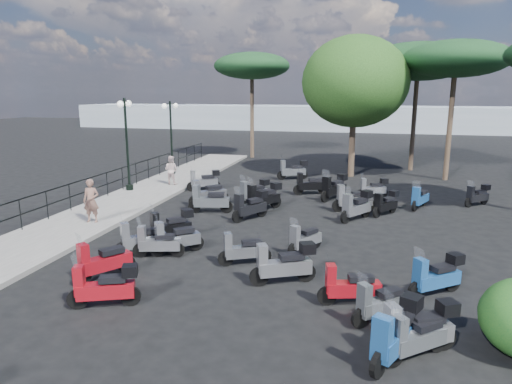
% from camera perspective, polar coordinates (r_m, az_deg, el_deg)
% --- Properties ---
extents(ground, '(120.00, 120.00, 0.00)m').
position_cam_1_polar(ground, '(16.06, -0.41, -5.17)').
color(ground, black).
rests_on(ground, ground).
extents(sidewalk, '(3.00, 30.00, 0.15)m').
position_cam_1_polar(sidewalk, '(21.13, -15.68, -1.10)').
color(sidewalk, slate).
rests_on(sidewalk, ground).
extents(railing, '(0.04, 26.04, 1.10)m').
position_cam_1_polar(railing, '(21.46, -19.10, 1.13)').
color(railing, black).
rests_on(railing, sidewalk).
extents(lamp_post_1, '(0.45, 1.29, 4.41)m').
position_cam_1_polar(lamp_post_1, '(22.77, -15.87, 6.47)').
color(lamp_post_1, black).
rests_on(lamp_post_1, sidewalk).
extents(lamp_post_2, '(0.56, 1.19, 4.17)m').
position_cam_1_polar(lamp_post_2, '(26.89, -10.57, 7.29)').
color(lamp_post_2, black).
rests_on(lamp_post_2, sidewalk).
extents(woman, '(0.64, 0.48, 1.61)m').
position_cam_1_polar(woman, '(17.73, -19.91, -1.04)').
color(woman, brown).
rests_on(woman, sidewalk).
extents(pedestrian_far, '(0.78, 0.64, 1.48)m').
position_cam_1_polar(pedestrian_far, '(23.94, -10.56, 2.71)').
color(pedestrian_far, beige).
rests_on(pedestrian_far, sidewalk).
extents(scooter_0, '(1.57, 0.84, 1.32)m').
position_cam_1_polar(scooter_0, '(11.19, -18.41, -11.21)').
color(scooter_0, black).
rests_on(scooter_0, ground).
extents(scooter_1, '(1.08, 1.49, 1.38)m').
position_cam_1_polar(scooter_1, '(12.80, -18.60, -8.28)').
color(scooter_1, black).
rests_on(scooter_1, ground).
extents(scooter_2, '(1.30, 1.28, 1.33)m').
position_cam_1_polar(scooter_2, '(15.38, -10.59, -4.25)').
color(scooter_2, black).
rests_on(scooter_2, ground).
extents(scooter_3, '(1.83, 0.67, 1.47)m').
position_cam_1_polar(scooter_3, '(18.65, -5.86, -1.10)').
color(scooter_3, black).
rests_on(scooter_3, ground).
extents(scooter_4, '(1.41, 1.38, 1.48)m').
position_cam_1_polar(scooter_4, '(19.88, -6.04, -0.24)').
color(scooter_4, black).
rests_on(scooter_4, ground).
extents(scooter_5, '(1.54, 1.00, 1.34)m').
position_cam_1_polar(scooter_5, '(22.87, -6.52, 1.41)').
color(scooter_5, black).
rests_on(scooter_5, ground).
extents(scooter_7, '(1.52, 0.64, 1.24)m').
position_cam_1_polar(scooter_7, '(14.00, -12.25, -6.31)').
color(scooter_7, black).
rests_on(scooter_7, ground).
extents(scooter_8, '(1.36, 1.19, 1.36)m').
position_cam_1_polar(scooter_8, '(14.33, -14.08, -5.80)').
color(scooter_8, black).
rests_on(scooter_8, ground).
extents(scooter_9, '(1.13, 1.54, 1.40)m').
position_cam_1_polar(scooter_9, '(17.59, -0.71, -1.81)').
color(scooter_9, black).
rests_on(scooter_9, ground).
extents(scooter_10, '(1.18, 1.43, 1.35)m').
position_cam_1_polar(scooter_10, '(20.12, -0.25, -0.03)').
color(scooter_10, black).
rests_on(scooter_10, ground).
extents(scooter_11, '(1.66, 0.95, 1.41)m').
position_cam_1_polar(scooter_11, '(25.71, 4.63, 2.74)').
color(scooter_11, black).
rests_on(scooter_11, ground).
extents(scooter_13, '(1.44, 0.86, 1.25)m').
position_cam_1_polar(scooter_13, '(13.12, -1.58, -7.29)').
color(scooter_13, black).
rests_on(scooter_13, ground).
extents(scooter_14, '(1.64, 0.99, 1.41)m').
position_cam_1_polar(scooter_14, '(11.87, 3.50, -9.01)').
color(scooter_14, black).
rests_on(scooter_14, ground).
extents(scooter_15, '(1.35, 1.47, 1.45)m').
position_cam_1_polar(scooter_15, '(19.00, 0.96, -0.67)').
color(scooter_15, black).
rests_on(scooter_15, ground).
extents(scooter_16, '(1.63, 0.87, 1.38)m').
position_cam_1_polar(scooter_16, '(22.02, 6.75, 0.90)').
color(scooter_16, black).
rests_on(scooter_16, ground).
extents(scooter_17, '(1.11, 1.67, 1.47)m').
position_cam_1_polar(scooter_17, '(21.11, 9.73, 0.51)').
color(scooter_17, black).
rests_on(scooter_17, ground).
extents(scooter_18, '(1.56, 0.93, 1.34)m').
position_cam_1_polar(scooter_18, '(9.44, 19.53, -15.86)').
color(scooter_18, black).
rests_on(scooter_18, ground).
extents(scooter_19, '(1.56, 0.66, 1.27)m').
position_cam_1_polar(scooter_19, '(10.99, 11.65, -11.58)').
color(scooter_19, black).
rests_on(scooter_19, ground).
extents(scooter_20, '(0.91, 1.33, 1.20)m').
position_cam_1_polar(scooter_20, '(14.15, 6.06, -5.93)').
color(scooter_20, black).
rests_on(scooter_20, ground).
extents(scooter_21, '(1.17, 1.57, 1.43)m').
position_cam_1_polar(scooter_21, '(17.91, 12.45, -1.80)').
color(scooter_21, black).
rests_on(scooter_21, ground).
extents(scooter_22, '(1.74, 0.86, 1.45)m').
position_cam_1_polar(scooter_22, '(19.20, 11.99, -0.94)').
color(scooter_22, black).
rests_on(scooter_22, ground).
extents(scooter_23, '(1.42, 0.79, 1.20)m').
position_cam_1_polar(scooter_23, '(21.86, 14.40, 0.43)').
color(scooter_23, black).
rests_on(scooter_23, ground).
extents(scooter_24, '(1.24, 1.08, 1.24)m').
position_cam_1_polar(scooter_24, '(9.29, 19.38, -16.88)').
color(scooter_24, black).
rests_on(scooter_24, ground).
extents(scooter_25, '(1.02, 1.64, 1.42)m').
position_cam_1_polar(scooter_25, '(9.08, 17.09, -16.67)').
color(scooter_25, black).
rests_on(scooter_25, ground).
extents(scooter_26, '(1.38, 1.14, 1.30)m').
position_cam_1_polar(scooter_26, '(12.04, 21.60, -9.79)').
color(scooter_26, black).
rests_on(scooter_26, ground).
extents(scooter_27, '(1.03, 1.34, 1.23)m').
position_cam_1_polar(scooter_27, '(18.95, 15.89, -1.44)').
color(scooter_27, black).
rests_on(scooter_27, ground).
extents(scooter_28, '(0.85, 1.50, 1.28)m').
position_cam_1_polar(scooter_28, '(20.44, 19.78, -0.76)').
color(scooter_28, black).
rests_on(scooter_28, ground).
extents(scooter_29, '(1.18, 1.12, 1.18)m').
position_cam_1_polar(scooter_29, '(21.91, 25.94, -0.44)').
color(scooter_29, black).
rests_on(scooter_29, ground).
extents(scooter_30, '(1.36, 1.19, 1.36)m').
position_cam_1_polar(scooter_30, '(14.17, -10.02, -5.81)').
color(scooter_30, black).
rests_on(scooter_30, ground).
extents(scooter_31, '(1.24, 1.08, 1.24)m').
position_cam_1_polar(scooter_31, '(10.38, 15.25, -13.36)').
color(scooter_31, black).
rests_on(scooter_31, ground).
extents(broadleaf_tree, '(5.99, 5.99, 7.93)m').
position_cam_1_polar(broadleaf_tree, '(26.82, 12.26, 13.30)').
color(broadleaf_tree, '#38281E').
rests_on(broadleaf_tree, ground).
extents(pine_0, '(6.53, 6.53, 7.75)m').
position_cam_1_polar(pine_0, '(30.11, 19.62, 15.08)').
color(pine_0, '#38281E').
rests_on(pine_0, ground).
extents(pine_1, '(5.66, 5.66, 7.54)m').
position_cam_1_polar(pine_1, '(27.36, 23.71, 14.95)').
color(pine_1, '#38281E').
rests_on(pine_1, ground).
extents(pine_2, '(5.50, 5.50, 7.61)m').
position_cam_1_polar(pine_2, '(34.08, -0.51, 15.45)').
color(pine_2, '#38281E').
rests_on(pine_2, ground).
extents(distant_hills, '(70.00, 8.00, 3.00)m').
position_cam_1_polar(distant_hills, '(60.05, 10.32, 9.09)').
color(distant_hills, gray).
rests_on(distant_hills, ground).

